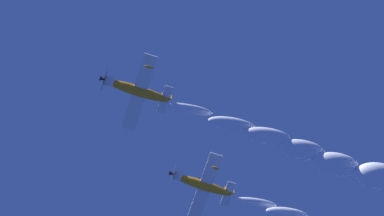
# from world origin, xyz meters

# --- Properties ---
(airplane_lead) EXTENTS (7.82, 7.52, 3.21)m
(airplane_lead) POSITION_xyz_m (0.38, 5.37, 58.71)
(airplane_lead) COLOR orange
(airplane_left_wingman) EXTENTS (7.81, 7.54, 3.51)m
(airplane_left_wingman) POSITION_xyz_m (-2.38, 18.87, 57.41)
(airplane_left_wingman) COLOR orange
(smoke_trail_lead) EXTENTS (18.97, 30.74, 7.46)m
(smoke_trail_lead) POSITION_xyz_m (13.47, 27.87, 54.92)
(smoke_trail_lead) COLOR white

